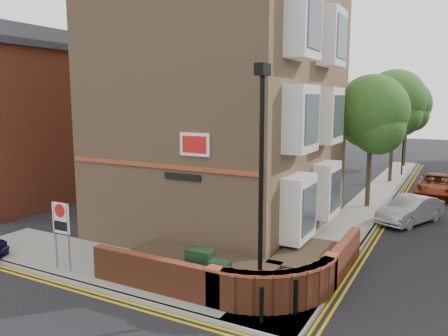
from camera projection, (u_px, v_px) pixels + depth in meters
ground at (184, 315)px, 11.35m from camera, size 120.00×120.00×0.00m
pavement_corner at (121, 269)px, 14.29m from camera, size 13.00×3.00×0.12m
pavement_main at (374, 199)px, 24.29m from camera, size 2.00×32.00×0.12m
kerb_side at (86, 286)px, 12.98m from camera, size 13.00×0.15×0.12m
kerb_main_near at (393, 201)px, 23.82m from camera, size 0.15×32.00×0.12m
yellow_lines_side at (80, 291)px, 12.77m from camera, size 13.00×0.28×0.01m
yellow_lines_main at (398, 203)px, 23.71m from camera, size 0.28×32.00×0.01m
corner_building at (231, 84)px, 18.68m from camera, size 8.95×10.40×13.60m
garden_wall at (229, 280)px, 13.52m from camera, size 6.80×6.00×1.20m
lamppost at (261, 187)px, 11.12m from camera, size 0.25×0.50×6.30m
utility_cabinet_large at (200, 270)px, 12.50m from camera, size 0.80×0.45×1.20m
utility_cabinet_small at (220, 280)px, 11.88m from camera, size 0.55×0.40×1.10m
bollard_near at (261, 305)px, 10.66m from camera, size 0.11×0.11×0.90m
bollard_far at (296, 297)px, 11.08m from camera, size 0.11×0.11×0.90m
zone_sign at (61, 223)px, 13.88m from camera, size 0.72×0.07×2.20m
side_building at (40, 118)px, 24.66m from camera, size 6.40×10.40×9.00m
tree_near at (372, 117)px, 21.88m from camera, size 3.64×3.65×6.70m
tree_mid at (394, 105)px, 28.75m from camera, size 4.03×4.03×7.42m
tree_far at (407, 108)px, 35.75m from camera, size 3.81×3.81×7.00m
traffic_light_assembly at (404, 139)px, 31.50m from camera, size 0.20×0.16×4.20m
silver_car_near at (410, 210)px, 19.72m from camera, size 2.72×3.92×1.22m
red_car_main at (437, 185)px, 25.33m from camera, size 2.22×4.64×1.28m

